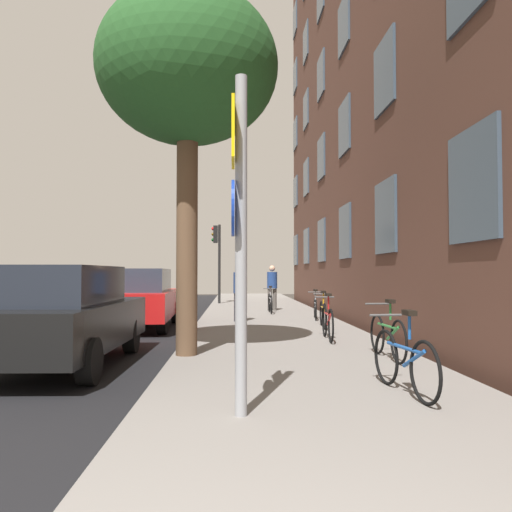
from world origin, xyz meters
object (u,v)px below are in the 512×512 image
(bicycle_0, at_px, (404,361))
(pedestrian_0, at_px, (240,289))
(bicycle_5, at_px, (270,302))
(car_0, at_px, (59,315))
(tree_near, at_px, (188,70))
(bicycle_2, at_px, (328,321))
(traffic_light, at_px, (217,249))
(bicycle_1, at_px, (388,335))
(bicycle_3, at_px, (323,313))
(pedestrian_1, at_px, (272,285))
(bicycle_4, at_px, (315,307))
(car_1, at_px, (141,298))
(sign_post, at_px, (239,222))

(bicycle_0, xyz_separation_m, pedestrian_0, (-1.80, 8.96, 0.57))
(bicycle_5, xyz_separation_m, car_0, (-4.07, -9.54, 0.35))
(tree_near, relative_size, pedestrian_0, 3.80)
(bicycle_2, bearing_deg, traffic_light, 101.95)
(tree_near, xyz_separation_m, bicycle_2, (2.77, 1.86, -4.53))
(traffic_light, bearing_deg, bicycle_2, -78.05)
(tree_near, relative_size, bicycle_5, 3.92)
(bicycle_1, height_order, bicycle_5, bicycle_1)
(bicycle_5, height_order, car_0, car_0)
(traffic_light, distance_m, bicycle_3, 11.24)
(bicycle_0, distance_m, bicycle_5, 12.02)
(bicycle_3, distance_m, bicycle_5, 4.91)
(bicycle_3, bearing_deg, bicycle_5, 102.00)
(pedestrian_1, bearing_deg, bicycle_1, -84.30)
(bicycle_0, distance_m, bicycle_4, 9.61)
(bicycle_4, distance_m, pedestrian_0, 2.46)
(bicycle_0, bearing_deg, bicycle_2, 90.08)
(bicycle_4, distance_m, car_0, 8.88)
(bicycle_4, distance_m, bicycle_5, 2.69)
(bicycle_4, height_order, pedestrian_0, pedestrian_0)
(bicycle_0, bearing_deg, pedestrian_0, 101.38)
(bicycle_0, distance_m, pedestrian_0, 9.16)
(bicycle_1, bearing_deg, bicycle_3, 92.63)
(pedestrian_0, xyz_separation_m, car_1, (-2.70, -0.77, -0.23))
(traffic_light, bearing_deg, pedestrian_0, -83.83)
(sign_post, relative_size, car_0, 0.77)
(bicycle_0, xyz_separation_m, bicycle_4, (0.50, 9.60, -0.03))
(sign_post, distance_m, bicycle_1, 4.32)
(sign_post, xyz_separation_m, bicycle_1, (2.45, 3.21, -1.53))
(pedestrian_1, xyz_separation_m, car_0, (-4.23, -10.77, -0.24))
(bicycle_5, xyz_separation_m, pedestrian_0, (-1.10, -3.04, 0.58))
(traffic_light, xyz_separation_m, bicycle_0, (2.76, -17.80, -2.11))
(bicycle_1, bearing_deg, car_0, 179.31)
(bicycle_3, distance_m, car_1, 4.93)
(tree_near, distance_m, pedestrian_1, 11.25)
(bicycle_0, bearing_deg, bicycle_5, 93.37)
(traffic_light, bearing_deg, tree_near, -90.07)
(bicycle_1, distance_m, pedestrian_1, 10.90)
(bicycle_4, bearing_deg, traffic_light, 111.65)
(bicycle_0, height_order, bicycle_1, bicycle_0)
(car_1, bearing_deg, bicycle_0, -61.21)
(traffic_light, bearing_deg, bicycle_4, -68.35)
(sign_post, height_order, bicycle_2, sign_post)
(bicycle_5, bearing_deg, pedestrian_1, 82.59)
(bicycle_1, height_order, bicycle_4, bicycle_1)
(bicycle_0, relative_size, car_1, 0.37)
(bicycle_0, height_order, pedestrian_0, pedestrian_0)
(bicycle_0, bearing_deg, sign_post, -157.23)
(traffic_light, height_order, car_0, traffic_light)
(bicycle_3, height_order, bicycle_4, bicycle_3)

